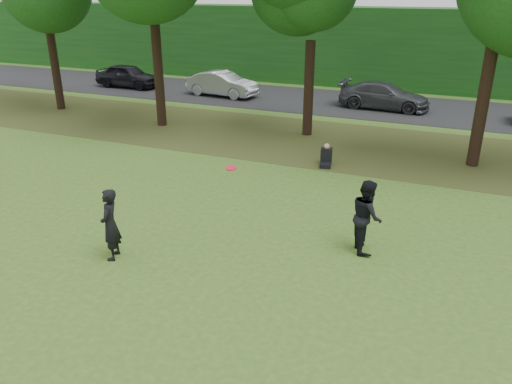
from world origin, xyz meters
TOP-DOWN VIEW (x-y plane):
  - ground at (0.00, 0.00)m, footprint 120.00×120.00m
  - leaf_litter at (0.00, 13.00)m, footprint 60.00×7.00m
  - street at (0.00, 21.00)m, footprint 70.00×7.00m
  - far_hedge at (0.00, 27.00)m, footprint 70.00×3.00m
  - player_left at (-4.12, 1.39)m, footprint 0.64×0.77m
  - player_right at (1.54, 4.20)m, footprint 1.02×1.13m
  - parked_cars at (-1.85, 20.25)m, footprint 38.31×2.77m
  - frisbee at (-1.49, 2.73)m, footprint 0.34×0.34m
  - seated_person at (-1.09, 10.15)m, footprint 0.55×0.80m

SIDE VIEW (x-z plane):
  - ground at x=0.00m, z-range 0.00..0.00m
  - leaf_litter at x=0.00m, z-range 0.00..0.01m
  - street at x=0.00m, z-range 0.00..0.02m
  - seated_person at x=-1.09m, z-range -0.10..0.73m
  - parked_cars at x=-1.85m, z-range -0.03..1.46m
  - player_left at x=-4.12m, z-range 0.00..1.83m
  - player_right at x=1.54m, z-range 0.00..1.89m
  - frisbee at x=-1.49m, z-range 2.26..2.32m
  - far_hedge at x=0.00m, z-range 0.00..5.00m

